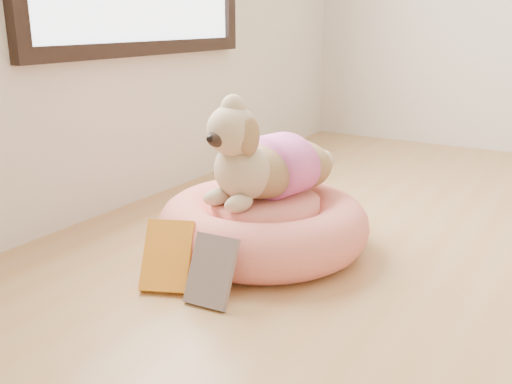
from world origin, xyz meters
The scene contains 4 objects.
pet_bed centered at (-1.22, 0.12, 0.09)m, with size 0.75×0.75×0.19m.
dog centered at (-1.23, 0.13, 0.38)m, with size 0.36×0.52×0.38m, color brown, non-canonical shape.
book_yellow centered at (-1.33, -0.28, 0.10)m, with size 0.15×0.03×0.22m, color yellow.
book_white centered at (-1.15, -0.30, 0.10)m, with size 0.13×0.02×0.21m, color silver.
Camera 1 is at (-0.26, -1.51, 0.79)m, focal length 40.00 mm.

